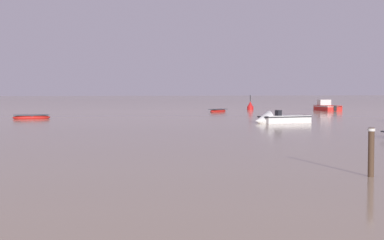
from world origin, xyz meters
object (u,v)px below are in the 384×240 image
Objects in this scene: motorboat_moored_1 at (325,108)px; channel_buoy at (250,107)px; mooring_post_right at (371,153)px; motorboat_moored_2 at (277,120)px; rowboat_moored_0 at (31,117)px; rowboat_moored_6 at (218,111)px.

channel_buoy reaches higher than motorboat_moored_1.
motorboat_moored_1 is 64.17m from mooring_post_right.
motorboat_moored_2 is 35.49m from channel_buoy.
channel_buoy is at bearing 67.67° from mooring_post_right.
rowboat_moored_0 is 26.61m from rowboat_moored_6.
mooring_post_right reaches higher than rowboat_moored_0.
channel_buoy is at bearing -151.60° from rowboat_moored_0.
motorboat_moored_2 is at bearing 151.02° from motorboat_moored_1.
mooring_post_right is at bearing 158.54° from motorboat_moored_1.
motorboat_moored_1 reaches higher than rowboat_moored_0.
motorboat_moored_2 reaches higher than rowboat_moored_0.
rowboat_moored_0 is 23.31m from motorboat_moored_2.
rowboat_moored_0 is 0.71× the size of motorboat_moored_2.
rowboat_moored_6 is at bearing -105.28° from motorboat_moored_2.
motorboat_moored_1 is (39.84, 12.29, 0.19)m from rowboat_moored_0.
motorboat_moored_2 is at bearing -111.88° from channel_buoy.
rowboat_moored_0 is at bearing -41.68° from motorboat_moored_2.
channel_buoy is 1.43× the size of mooring_post_right.
mooring_post_right is at bearing 96.65° from rowboat_moored_0.
motorboat_moored_2 is (18.28, -14.46, 0.08)m from rowboat_moored_0.
motorboat_moored_1 is at bearing -164.84° from rowboat_moored_0.
rowboat_moored_0 is at bearing 98.64° from mooring_post_right.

